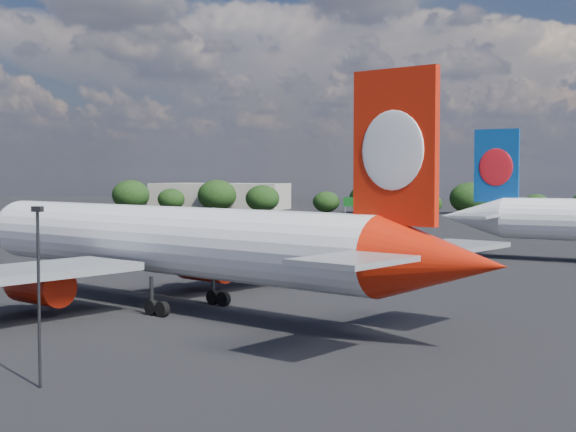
% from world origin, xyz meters
% --- Properties ---
extents(ground, '(500.00, 500.00, 0.00)m').
position_xyz_m(ground, '(0.00, 60.00, 0.00)').
color(ground, black).
rests_on(ground, ground).
extents(qantas_airliner, '(51.63, 49.70, 17.55)m').
position_xyz_m(qantas_airliner, '(5.00, 17.93, 5.34)').
color(qantas_airliner, white).
rests_on(qantas_airliner, ground).
extents(apron_lamp_post, '(0.55, 0.30, 9.26)m').
position_xyz_m(apron_lamp_post, '(8.52, -5.86, 5.26)').
color(apron_lamp_post, black).
rests_on(apron_lamp_post, ground).
extents(terminal_building, '(42.00, 16.00, 8.00)m').
position_xyz_m(terminal_building, '(-65.00, 192.00, 4.00)').
color(terminal_building, '#9E9688').
rests_on(terminal_building, ground).
extents(highway_sign, '(6.00, 0.30, 4.50)m').
position_xyz_m(highway_sign, '(-18.00, 176.00, 3.13)').
color(highway_sign, '#125D1B').
rests_on(highway_sign, ground).
extents(billboard_yellow, '(5.00, 0.30, 5.50)m').
position_xyz_m(billboard_yellow, '(12.00, 182.00, 3.87)').
color(billboard_yellow, '#EAA614').
rests_on(billboard_yellow, ground).
extents(horizon_treeline, '(203.66, 17.05, 9.20)m').
position_xyz_m(horizon_treeline, '(9.00, 180.45, 4.11)').
color(horizon_treeline, black).
rests_on(horizon_treeline, ground).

